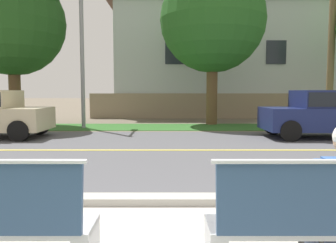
{
  "coord_description": "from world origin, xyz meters",
  "views": [
    {
      "loc": [
        0.14,
        -2.08,
        1.49
      ],
      "look_at": [
        0.16,
        3.55,
        1.0
      ],
      "focal_mm": 36.41,
      "sensor_mm": 36.0,
      "label": 1
    }
  ],
  "objects_px": {
    "car_navy_near": "(329,112)",
    "streetlamp": "(81,21)",
    "shade_tree_far_left": "(12,15)",
    "shade_tree_left": "(215,11)"
  },
  "relations": [
    {
      "from": "car_navy_near",
      "to": "streetlamp",
      "type": "height_order",
      "value": "streetlamp"
    },
    {
      "from": "car_navy_near",
      "to": "shade_tree_left",
      "type": "height_order",
      "value": "shade_tree_left"
    },
    {
      "from": "streetlamp",
      "to": "shade_tree_far_left",
      "type": "bearing_deg",
      "value": 174.88
    },
    {
      "from": "streetlamp",
      "to": "shade_tree_far_left",
      "type": "xyz_separation_m",
      "value": [
        -2.87,
        0.26,
        0.31
      ]
    },
    {
      "from": "car_navy_near",
      "to": "streetlamp",
      "type": "bearing_deg",
      "value": 160.33
    },
    {
      "from": "streetlamp",
      "to": "shade_tree_far_left",
      "type": "relative_size",
      "value": 1.07
    },
    {
      "from": "streetlamp",
      "to": "shade_tree_left",
      "type": "distance_m",
      "value": 5.8
    },
    {
      "from": "streetlamp",
      "to": "car_navy_near",
      "type": "bearing_deg",
      "value": -19.67
    },
    {
      "from": "shade_tree_left",
      "to": "car_navy_near",
      "type": "bearing_deg",
      "value": -54.69
    },
    {
      "from": "car_navy_near",
      "to": "shade_tree_left",
      "type": "bearing_deg",
      "value": 125.31
    }
  ]
}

